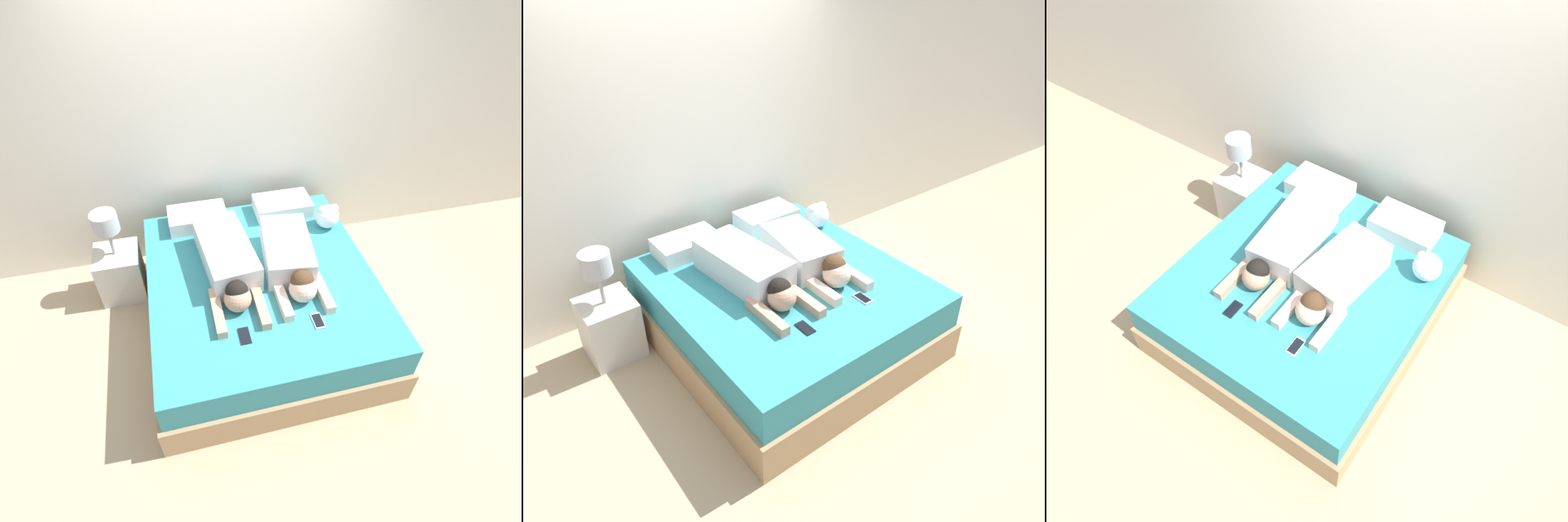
# 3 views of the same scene
# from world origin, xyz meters

# --- Properties ---
(ground_plane) EXTENTS (12.00, 12.00, 0.00)m
(ground_plane) POSITION_xyz_m (0.00, 0.00, 0.00)
(ground_plane) COLOR tan
(wall_back) EXTENTS (12.00, 0.06, 2.60)m
(wall_back) POSITION_xyz_m (0.00, 1.14, 1.30)
(wall_back) COLOR silver
(wall_back) RESTS_ON ground_plane
(bed) EXTENTS (1.82, 1.98, 0.57)m
(bed) POSITION_xyz_m (0.00, 0.00, 0.28)
(bed) COLOR tan
(bed) RESTS_ON ground_plane
(pillow_head_left) EXTENTS (0.51, 0.32, 0.14)m
(pillow_head_left) POSITION_xyz_m (-0.39, 0.77, 0.64)
(pillow_head_left) COLOR white
(pillow_head_left) RESTS_ON bed
(pillow_head_right) EXTENTS (0.51, 0.32, 0.14)m
(pillow_head_right) POSITION_xyz_m (0.39, 0.77, 0.64)
(pillow_head_right) COLOR white
(pillow_head_right) RESTS_ON bed
(person_left) EXTENTS (0.44, 1.13, 0.24)m
(person_left) POSITION_xyz_m (-0.24, 0.09, 0.68)
(person_left) COLOR silver
(person_left) RESTS_ON bed
(person_right) EXTENTS (0.45, 0.97, 0.24)m
(person_right) POSITION_xyz_m (0.24, 0.01, 0.68)
(person_right) COLOR silver
(person_right) RESTS_ON bed
(cell_phone_left) EXTENTS (0.07, 0.14, 0.01)m
(cell_phone_left) POSITION_xyz_m (-0.25, -0.55, 0.57)
(cell_phone_left) COLOR black
(cell_phone_left) RESTS_ON bed
(cell_phone_right) EXTENTS (0.07, 0.14, 0.01)m
(cell_phone_right) POSITION_xyz_m (0.28, -0.55, 0.57)
(cell_phone_right) COLOR silver
(cell_phone_right) RESTS_ON bed
(plush_toy) EXTENTS (0.21, 0.21, 0.22)m
(plush_toy) POSITION_xyz_m (0.72, 0.47, 0.68)
(plush_toy) COLOR white
(plush_toy) RESTS_ON bed
(nightstand) EXTENTS (0.39, 0.39, 0.90)m
(nightstand) POSITION_xyz_m (-1.15, 0.66, 0.30)
(nightstand) COLOR beige
(nightstand) RESTS_ON ground_plane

